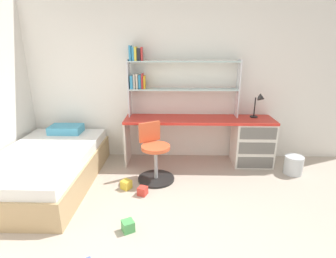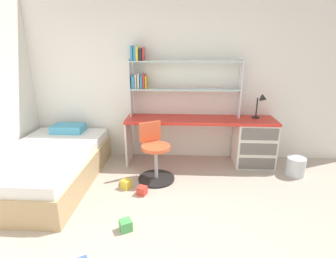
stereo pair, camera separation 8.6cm
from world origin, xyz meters
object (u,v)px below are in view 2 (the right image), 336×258
(swivel_chair, at_px, (155,158))
(toy_block_green_2, at_px, (126,225))
(waste_bin, at_px, (296,166))
(bookshelf_hutch, at_px, (169,76))
(toy_block_red_3, at_px, (142,191))
(desk, at_px, (240,139))
(desk_lamp, at_px, (262,102))
(toy_block_yellow_1, at_px, (126,184))
(bed_platform, at_px, (49,166))

(swivel_chair, xyz_separation_m, toy_block_green_2, (-0.20, -1.12, -0.27))
(swivel_chair, bearing_deg, waste_bin, 6.07)
(toy_block_green_2, bearing_deg, swivel_chair, 79.85)
(bookshelf_hutch, height_order, toy_block_red_3, bookshelf_hutch)
(desk, distance_m, waste_bin, 0.89)
(desk_lamp, bearing_deg, toy_block_yellow_1, -154.98)
(bed_platform, xyz_separation_m, waste_bin, (3.53, 0.38, -0.11))
(waste_bin, relative_size, toy_block_green_2, 2.36)
(toy_block_yellow_1, height_order, toy_block_red_3, toy_block_yellow_1)
(bed_platform, relative_size, toy_block_red_3, 18.68)
(desk, height_order, bookshelf_hutch, bookshelf_hutch)
(bookshelf_hutch, relative_size, toy_block_red_3, 15.89)
(desk_lamp, height_order, bed_platform, desk_lamp)
(desk, bearing_deg, toy_block_yellow_1, -152.78)
(bed_platform, bearing_deg, desk_lamp, 14.58)
(toy_block_yellow_1, xyz_separation_m, toy_block_red_3, (0.24, -0.15, -0.00))
(toy_block_yellow_1, bearing_deg, bookshelf_hutch, 62.18)
(desk, distance_m, toy_block_red_3, 1.78)
(toy_block_red_3, bearing_deg, toy_block_green_2, -95.76)
(bed_platform, height_order, toy_block_red_3, bed_platform)
(toy_block_yellow_1, bearing_deg, desk_lamp, 25.02)
(swivel_chair, distance_m, toy_block_red_3, 0.52)
(bed_platform, relative_size, toy_block_green_2, 17.41)
(swivel_chair, distance_m, toy_block_green_2, 1.17)
(bookshelf_hutch, bearing_deg, toy_block_yellow_1, -117.82)
(toy_block_yellow_1, relative_size, toy_block_red_3, 1.09)
(bookshelf_hutch, height_order, bed_platform, bookshelf_hutch)
(desk, relative_size, swivel_chair, 2.85)
(desk_lamp, height_order, toy_block_red_3, desk_lamp)
(desk, xyz_separation_m, toy_block_green_2, (-1.49, -1.69, -0.36))
(desk_lamp, bearing_deg, desk, -168.52)
(swivel_chair, bearing_deg, toy_block_yellow_1, -142.89)
(bookshelf_hutch, relative_size, desk_lamp, 4.50)
(bookshelf_hutch, distance_m, swivel_chair, 1.29)
(desk_lamp, distance_m, bed_platform, 3.26)
(toy_block_yellow_1, bearing_deg, toy_block_green_2, -78.66)
(desk_lamp, relative_size, toy_block_green_2, 3.29)
(toy_block_yellow_1, bearing_deg, swivel_chair, 37.11)
(toy_block_green_2, relative_size, toy_block_red_3, 1.07)
(desk_lamp, bearing_deg, bookshelf_hutch, 176.68)
(desk_lamp, bearing_deg, toy_block_green_2, -135.62)
(desk_lamp, distance_m, toy_block_yellow_1, 2.36)
(swivel_chair, bearing_deg, bed_platform, -173.77)
(swivel_chair, xyz_separation_m, toy_block_yellow_1, (-0.37, -0.28, -0.27))
(bookshelf_hutch, xyz_separation_m, toy_block_green_2, (-0.36, -1.84, -1.33))
(toy_block_red_3, bearing_deg, toy_block_yellow_1, 148.18)
(desk_lamp, distance_m, toy_block_green_2, 2.68)
(desk, xyz_separation_m, bookshelf_hutch, (-1.13, 0.14, 0.96))
(swivel_chair, height_order, toy_block_red_3, swivel_chair)
(waste_bin, relative_size, toy_block_red_3, 2.54)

